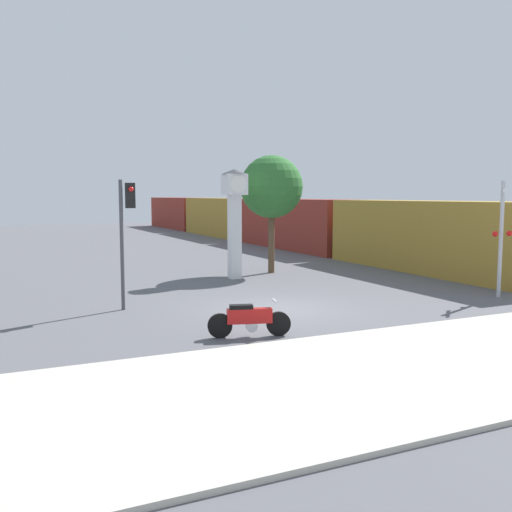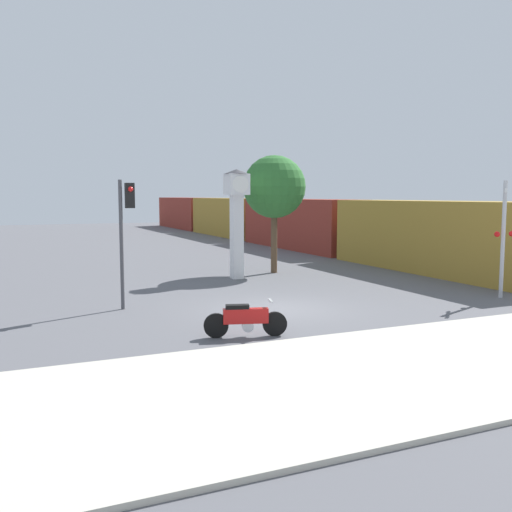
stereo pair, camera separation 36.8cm
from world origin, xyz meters
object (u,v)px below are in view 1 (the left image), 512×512
(clock_tower, at_px, (235,207))
(railroad_crossing_signal, at_px, (501,234))
(motorcycle, at_px, (249,319))
(freight_train, at_px, (254,220))
(street_tree, at_px, (271,187))
(traffic_light, at_px, (126,221))

(clock_tower, relative_size, railroad_crossing_signal, 1.15)
(motorcycle, bearing_deg, clock_tower, 85.53)
(freight_train, distance_m, street_tree, 18.95)
(railroad_crossing_signal, bearing_deg, traffic_light, 164.87)
(traffic_light, xyz_separation_m, railroad_crossing_signal, (12.67, -3.43, -0.59))
(clock_tower, xyz_separation_m, traffic_light, (-5.78, -4.83, -0.30))
(clock_tower, xyz_separation_m, railroad_crossing_signal, (6.88, -8.26, -0.89))
(freight_train, xyz_separation_m, traffic_light, (-15.26, -23.28, 1.16))
(street_tree, bearing_deg, freight_train, 67.66)
(motorcycle, distance_m, freight_train, 31.17)
(clock_tower, height_order, railroad_crossing_signal, clock_tower)
(freight_train, height_order, street_tree, street_tree)
(freight_train, xyz_separation_m, railroad_crossing_signal, (-2.59, -26.70, 0.57))
(motorcycle, relative_size, street_tree, 0.38)
(clock_tower, xyz_separation_m, street_tree, (2.33, 1.05, 0.87))
(freight_train, relative_size, railroad_crossing_signal, 12.74)
(traffic_light, xyz_separation_m, street_tree, (8.11, 5.88, 1.17))
(freight_train, relative_size, street_tree, 9.63)
(motorcycle, height_order, clock_tower, clock_tower)
(traffic_light, bearing_deg, motorcycle, -67.34)
(clock_tower, bearing_deg, railroad_crossing_signal, -50.19)
(motorcycle, xyz_separation_m, clock_tower, (3.72, 9.77, 2.70))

